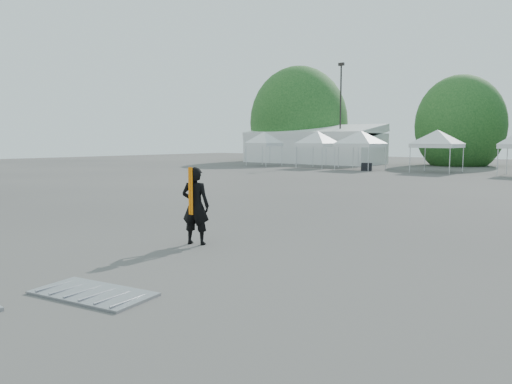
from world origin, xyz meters
The scene contains 12 objects.
ground centered at (0.00, 0.00, 0.00)m, with size 120.00×120.00×0.00m, color #474442.
marquee centered at (-22.00, 35.00, 1.97)m, with size 15.00×6.25×4.23m.
light_pole_west centered at (-18.00, 34.00, 5.77)m, with size 0.60×0.25×10.30m.
tree_far_w centered at (-26.00, 38.00, 4.54)m, with size 4.80×4.80×7.30m.
tree_mid_w centered at (-8.00, 40.00, 3.93)m, with size 4.16×4.16×6.33m.
tent_a centered at (-22.51, 27.17, 3.06)m, with size 3.82×3.82×3.88m.
tent_b centered at (-16.42, 27.34, 3.06)m, with size 4.18×4.18×3.88m.
tent_c centered at (-12.15, 27.44, 3.06)m, with size 4.73×4.73×3.88m.
tent_d centered at (-5.84, 28.09, 3.06)m, with size 4.61×4.61×3.88m.
man centered at (-0.49, -2.73, 0.95)m, with size 0.82×0.69×1.90m.
barrier_mid centered at (1.14, -6.59, 0.03)m, with size 2.19×1.40×0.06m.
crate_west centered at (-10.99, 26.39, 0.32)m, with size 0.83×0.64×0.64m, color black.
Camera 1 is at (8.35, -11.01, 2.55)m, focal length 35.00 mm.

